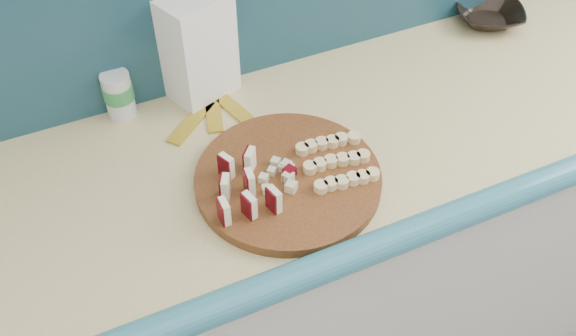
# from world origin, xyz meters

# --- Properties ---
(kitchen_counter) EXTENTS (2.20, 0.63, 0.91)m
(kitchen_counter) POSITION_xyz_m (0.10, 1.50, 0.46)
(kitchen_counter) COLOR silver
(kitchen_counter) RESTS_ON ground
(cutting_board) EXTENTS (0.41, 0.41, 0.02)m
(cutting_board) POSITION_xyz_m (-0.03, 1.41, 0.92)
(cutting_board) COLOR #4E2410
(cutting_board) RESTS_ON kitchen_counter
(apple_wedges) EXTENTS (0.11, 0.15, 0.05)m
(apple_wedges) POSITION_xyz_m (-0.14, 1.40, 0.96)
(apple_wedges) COLOR #FBF3C9
(apple_wedges) RESTS_ON cutting_board
(apple_chunks) EXTENTS (0.06, 0.06, 0.02)m
(apple_chunks) POSITION_xyz_m (-0.06, 1.41, 0.94)
(apple_chunks) COLOR beige
(apple_chunks) RESTS_ON cutting_board
(banana_slices) EXTENTS (0.15, 0.15, 0.02)m
(banana_slices) POSITION_xyz_m (0.07, 1.40, 0.94)
(banana_slices) COLOR beige
(banana_slices) RESTS_ON cutting_board
(brown_bowl) EXTENTS (0.23, 0.23, 0.04)m
(brown_bowl) POSITION_xyz_m (0.68, 1.72, 0.93)
(brown_bowl) COLOR black
(brown_bowl) RESTS_ON kitchen_counter
(flour_bag) EXTENTS (0.17, 0.15, 0.25)m
(flour_bag) POSITION_xyz_m (-0.09, 1.76, 1.03)
(flour_bag) COLOR white
(flour_bag) RESTS_ON kitchen_counter
(canister) EXTENTS (0.07, 0.07, 0.11)m
(canister) POSITION_xyz_m (-0.28, 1.76, 0.97)
(canister) COLOR silver
(canister) RESTS_ON kitchen_counter
(banana_peel) EXTENTS (0.21, 0.18, 0.01)m
(banana_peel) POSITION_xyz_m (-0.10, 1.67, 0.91)
(banana_peel) COLOR gold
(banana_peel) RESTS_ON kitchen_counter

